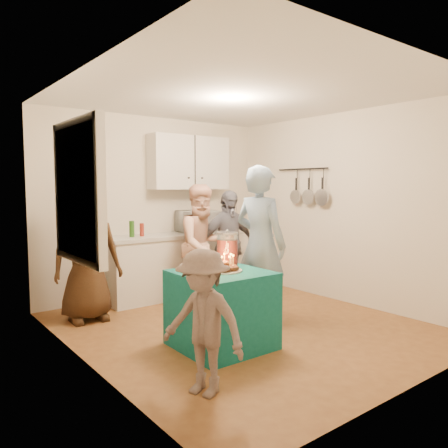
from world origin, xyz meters
TOP-DOWN VIEW (x-y plane):
  - floor at (0.00, 0.00)m, footprint 4.00×4.00m
  - ceiling at (0.00, 0.00)m, footprint 4.00×4.00m
  - back_wall at (0.00, 2.00)m, footprint 3.60×3.60m
  - left_wall at (-1.80, 0.00)m, footprint 4.00×4.00m
  - right_wall at (1.80, 0.00)m, footprint 4.00×4.00m
  - window_night at (-1.77, 0.30)m, footprint 0.04×1.00m
  - counter at (0.20, 1.70)m, footprint 2.20×0.58m
  - countertop at (0.20, 1.70)m, footprint 2.24×0.62m
  - upper_cabinet at (0.50, 1.85)m, footprint 1.30×0.30m
  - pot_rack at (1.72, 0.70)m, footprint 0.12×1.00m
  - microwave at (0.54, 1.70)m, footprint 0.65×0.51m
  - party_table at (-0.58, -0.36)m, footprint 0.86×0.86m
  - donut_cake at (-0.56, -0.36)m, footprint 0.38×0.38m
  - punch_jar at (-0.36, -0.17)m, footprint 0.22×0.22m
  - man_birthday at (0.27, 0.01)m, footprint 0.57×0.75m
  - woman_back_left at (-1.32, 1.30)m, footprint 0.84×0.58m
  - woman_back_center at (0.16, 1.01)m, footprint 0.81×0.65m
  - woman_back_right at (0.64, 1.08)m, footprint 0.93×0.44m
  - child_near_left at (-1.30, -1.07)m, footprint 0.63×0.83m

SIDE VIEW (x-z plane):
  - floor at x=0.00m, z-range 0.00..0.00m
  - party_table at x=-0.58m, z-range 0.00..0.76m
  - counter at x=0.20m, z-range 0.00..0.86m
  - child_near_left at x=-1.30m, z-range 0.00..1.13m
  - woman_back_right at x=0.64m, z-range 0.00..1.54m
  - woman_back_center at x=0.16m, z-range 0.00..1.62m
  - woman_back_left at x=-1.32m, z-range 0.00..1.62m
  - donut_cake at x=-0.56m, z-range 0.76..0.94m
  - countertop at x=0.20m, z-range 0.86..0.91m
  - man_birthday at x=0.27m, z-range 0.00..1.84m
  - punch_jar at x=-0.36m, z-range 0.76..1.10m
  - microwave at x=0.54m, z-range 0.91..1.23m
  - back_wall at x=0.00m, z-range 1.30..1.30m
  - left_wall at x=-1.80m, z-range 1.30..1.30m
  - right_wall at x=1.80m, z-range 1.30..1.30m
  - window_night at x=-1.77m, z-range 0.95..2.15m
  - pot_rack at x=1.72m, z-range 1.30..1.90m
  - upper_cabinet at x=0.50m, z-range 1.55..2.35m
  - ceiling at x=0.00m, z-range 2.60..2.60m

